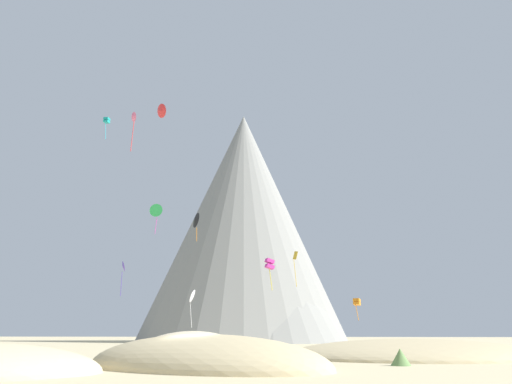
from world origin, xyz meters
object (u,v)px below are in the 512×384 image
object	(u,v)px
kite_rainbow_high	(133,118)
kite_orange_low	(357,302)
kite_red_high	(161,111)
kite_white_low	(193,297)
kite_teal_high	(107,121)
bush_scatter_east	(138,350)
kite_black_mid	(195,220)
kite_gold_low	(295,262)
kite_magenta_low	(270,264)
kite_green_mid	(156,211)
rock_massif	(247,234)
bush_mid_center	(400,357)
kite_indigo_low	(123,267)
bush_low_patch	(219,354)

from	to	relation	value
kite_rainbow_high	kite_orange_low	size ratio (longest dim) A/B	1.82
kite_red_high	kite_orange_low	world-z (taller)	kite_red_high
kite_rainbow_high	kite_white_low	bearing A→B (deg)	130.15
kite_red_high	kite_teal_high	world-z (taller)	kite_teal_high
bush_scatter_east	kite_black_mid	size ratio (longest dim) A/B	0.24
kite_teal_high	kite_gold_low	size ratio (longest dim) A/B	0.69
kite_red_high	kite_magenta_low	xyz separation A→B (m)	(14.70, 5.52, -20.94)
kite_magenta_low	kite_rainbow_high	size ratio (longest dim) A/B	0.80
kite_green_mid	kite_gold_low	xyz separation A→B (m)	(25.53, -9.46, -11.11)
kite_white_low	kite_magenta_low	distance (m)	24.03
kite_green_mid	kite_teal_high	size ratio (longest dim) A/B	1.48
kite_rainbow_high	kite_orange_low	bearing A→B (deg)	69.80
bush_scatter_east	rock_massif	bearing A→B (deg)	88.75
bush_mid_center	kite_magenta_low	bearing A→B (deg)	108.36
rock_massif	kite_teal_high	size ratio (longest dim) A/B	14.86
kite_black_mid	kite_red_high	world-z (taller)	kite_red_high
kite_indigo_low	kite_orange_low	size ratio (longest dim) A/B	1.90
kite_red_high	kite_magenta_low	distance (m)	26.18
rock_massif	kite_indigo_low	bearing A→B (deg)	-116.22
rock_massif	kite_rainbow_high	bearing A→B (deg)	-98.26
kite_green_mid	kite_rainbow_high	xyz separation A→B (m)	(5.48, -28.91, 5.17)
kite_white_low	kite_magenta_low	world-z (taller)	kite_magenta_low
bush_low_patch	kite_red_high	size ratio (longest dim) A/B	1.36
kite_black_mid	kite_teal_high	xyz separation A→B (m)	(-16.18, 0.67, 17.88)
bush_low_patch	bush_scatter_east	bearing A→B (deg)	178.67
bush_mid_center	kite_black_mid	xyz separation A→B (m)	(-23.00, 39.50, 18.32)
rock_massif	kite_red_high	xyz separation A→B (m)	(-6.01, -50.91, 7.72)
kite_gold_low	kite_magenta_low	size ratio (longest dim) A/B	1.28
bush_mid_center	kite_green_mid	xyz separation A→B (m)	(-33.20, 51.45, 23.02)
kite_magenta_low	kite_rainbow_high	world-z (taller)	kite_rainbow_high
rock_massif	kite_white_low	world-z (taller)	rock_massif
kite_red_high	kite_white_low	distance (m)	34.01
bush_mid_center	kite_orange_low	world-z (taller)	kite_orange_low
rock_massif	kite_green_mid	xyz separation A→B (m)	(-13.57, -26.90, -0.66)
bush_low_patch	kite_teal_high	distance (m)	53.34
kite_gold_low	kite_orange_low	bearing A→B (deg)	32.58
kite_white_low	kite_indigo_low	size ratio (longest dim) A/B	1.13
bush_low_patch	kite_gold_low	bearing A→B (deg)	78.99
bush_low_patch	kite_white_low	distance (m)	43.28
kite_gold_low	kite_teal_high	bearing A→B (deg)	-110.58
kite_white_low	kite_gold_low	distance (m)	21.00
rock_massif	kite_magenta_low	size ratio (longest dim) A/B	13.13
kite_teal_high	kite_orange_low	distance (m)	50.54
kite_green_mid	kite_gold_low	bearing A→B (deg)	158.11
kite_indigo_low	kite_white_low	bearing A→B (deg)	94.92
kite_red_high	kite_indigo_low	size ratio (longest dim) A/B	0.36
bush_low_patch	kite_red_high	bearing A→B (deg)	125.51
bush_scatter_east	kite_red_high	xyz separation A→B (m)	(-4.55, 16.50, 31.37)
kite_gold_low	kite_orange_low	size ratio (longest dim) A/B	1.85
bush_mid_center	kite_rainbow_high	world-z (taller)	kite_rainbow_high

